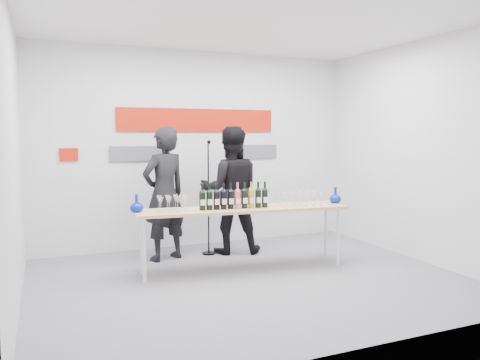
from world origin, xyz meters
The scene contains 12 objects.
ground centered at (0.00, 0.00, 0.00)m, with size 5.00×5.00×0.00m, color slate.
back_wall centered at (0.00, 2.00, 1.50)m, with size 5.00×0.04×3.00m, color silver.
signage centered at (-0.06, 1.97, 1.81)m, with size 3.38×0.02×0.79m.
tasting_table centered at (0.08, 0.40, 0.75)m, with size 2.73×0.83×0.81m.
wine_bottles centered at (-0.05, 0.38, 0.97)m, with size 0.89×0.17×0.33m.
decanter_left centered at (-1.23, 0.59, 0.91)m, with size 0.16×0.16×0.21m, color #081B98, non-canonical shape.
decanter_right centered at (1.39, 0.30, 0.91)m, with size 0.16×0.16×0.21m, color #081B98, non-canonical shape.
glasses_left centered at (-0.81, 0.50, 0.90)m, with size 0.38×0.26×0.18m.
glasses_right centered at (0.86, 0.32, 0.90)m, with size 0.58×0.28×0.18m.
presenter_left centered at (-0.72, 1.29, 0.92)m, with size 0.67×0.44×1.84m, color black.
presenter_right centered at (0.27, 1.32, 0.92)m, with size 0.90×0.70×1.84m, color black.
mic_stand centered at (-0.06, 1.33, 0.50)m, with size 0.19×0.19×1.65m.
Camera 1 is at (-2.22, -4.97, 1.73)m, focal length 35.00 mm.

